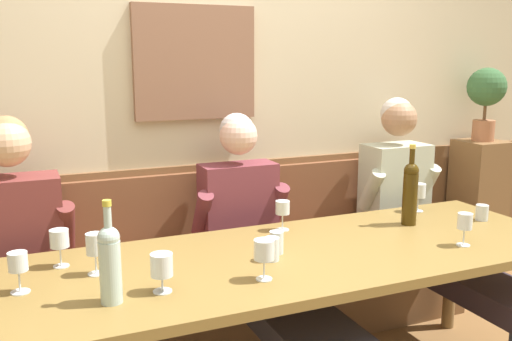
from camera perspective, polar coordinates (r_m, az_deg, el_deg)
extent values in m
cube|color=beige|center=(3.11, -4.10, 8.67)|extent=(6.80, 0.08, 2.80)
cube|color=#855C45|center=(3.01, -6.20, 10.85)|extent=(0.66, 0.04, 0.59)
cube|color=brown|center=(3.23, -3.55, -7.73)|extent=(6.80, 0.03, 0.98)
cube|color=brown|center=(3.14, -2.06, -13.61)|extent=(2.86, 0.42, 0.44)
cube|color=brown|center=(3.04, -2.09, -9.42)|extent=(2.81, 0.39, 0.05)
cube|color=brown|center=(3.14, -3.39, -4.00)|extent=(2.86, 0.04, 0.45)
cube|color=olive|center=(2.38, 3.73, -8.89)|extent=(2.56, 0.86, 0.04)
cylinder|color=brown|center=(3.46, 19.26, -9.53)|extent=(0.07, 0.07, 0.70)
cube|color=brown|center=(2.77, -23.34, -6.08)|extent=(0.41, 0.23, 0.54)
sphere|color=tan|center=(2.67, -24.04, 2.52)|extent=(0.21, 0.21, 0.21)
sphere|color=#A1744B|center=(2.69, -24.09, 3.13)|extent=(0.19, 0.19, 0.19)
cylinder|color=brown|center=(2.72, -18.78, -5.44)|extent=(0.08, 0.20, 0.27)
cube|color=#30303A|center=(2.56, 3.23, -14.30)|extent=(0.33, 1.11, 0.11)
cube|color=brown|center=(2.96, -1.82, -4.24)|extent=(0.40, 0.18, 0.52)
sphere|color=beige|center=(2.87, -1.79, 3.56)|extent=(0.20, 0.20, 0.20)
sphere|color=beige|center=(2.89, -1.98, 4.10)|extent=(0.18, 0.18, 0.18)
cylinder|color=brown|center=(2.85, -5.48, -4.41)|extent=(0.08, 0.20, 0.27)
cylinder|color=brown|center=(3.00, 2.17, -3.57)|extent=(0.08, 0.20, 0.27)
cube|color=#342932|center=(3.10, 20.35, -10.32)|extent=(0.31, 1.10, 0.11)
cube|color=#B4BBA3|center=(3.44, 13.92, -2.01)|extent=(0.37, 0.23, 0.56)
sphere|color=#A67959|center=(3.36, 14.37, 5.15)|extent=(0.21, 0.21, 0.21)
sphere|color=beige|center=(3.38, 14.13, 5.63)|extent=(0.19, 0.19, 0.19)
cylinder|color=#B4BBA3|center=(3.28, 11.67, -1.98)|extent=(0.08, 0.20, 0.27)
cylinder|color=#B4BBA3|center=(3.52, 16.96, -1.34)|extent=(0.08, 0.20, 0.27)
cylinder|color=#3D2B0A|center=(2.84, 15.39, -2.81)|extent=(0.07, 0.07, 0.26)
sphere|color=#3D2B0A|center=(2.81, 15.54, -0.01)|extent=(0.07, 0.07, 0.07)
cylinder|color=#3D2B0A|center=(2.80, 15.60, 1.17)|extent=(0.03, 0.03, 0.10)
cylinder|color=gold|center=(2.79, 15.66, 2.37)|extent=(0.03, 0.03, 0.02)
cylinder|color=#AFC7BE|center=(1.95, -14.60, -9.98)|extent=(0.07, 0.07, 0.21)
sphere|color=#AFC7BE|center=(1.91, -14.78, -6.61)|extent=(0.07, 0.07, 0.07)
cylinder|color=#AFC7BE|center=(1.89, -14.86, -4.94)|extent=(0.03, 0.03, 0.10)
cylinder|color=gold|center=(1.88, -14.96, -3.22)|extent=(0.03, 0.03, 0.02)
cylinder|color=silver|center=(3.13, 16.12, -3.97)|extent=(0.06, 0.06, 0.00)
cylinder|color=silver|center=(3.12, 16.16, -3.28)|extent=(0.01, 0.01, 0.07)
cylinder|color=silver|center=(3.10, 16.23, -1.96)|extent=(0.07, 0.07, 0.07)
cylinder|color=#E0CF83|center=(3.11, 16.21, -2.41)|extent=(0.07, 0.07, 0.02)
cylinder|color=silver|center=(2.11, 0.82, -10.97)|extent=(0.06, 0.06, 0.00)
cylinder|color=silver|center=(2.10, 0.83, -9.98)|extent=(0.01, 0.01, 0.07)
cylinder|color=silver|center=(2.07, 0.83, -8.06)|extent=(0.08, 0.08, 0.07)
cylinder|color=#EED089|center=(2.08, 0.83, -8.77)|extent=(0.07, 0.07, 0.02)
cylinder|color=silver|center=(2.63, 20.34, -7.12)|extent=(0.06, 0.06, 0.00)
cylinder|color=silver|center=(2.62, 20.39, -6.33)|extent=(0.01, 0.01, 0.07)
cylinder|color=silver|center=(2.60, 20.50, -4.84)|extent=(0.06, 0.06, 0.07)
cylinder|color=#E8DB8C|center=(2.61, 20.46, -5.38)|extent=(0.06, 0.06, 0.02)
cylinder|color=silver|center=(2.03, -9.49, -12.03)|extent=(0.07, 0.07, 0.00)
cylinder|color=silver|center=(2.02, -9.52, -11.25)|extent=(0.01, 0.01, 0.06)
cylinder|color=silver|center=(2.00, -9.58, -9.45)|extent=(0.08, 0.08, 0.08)
cylinder|color=#E3DC80|center=(2.01, -9.56, -10.11)|extent=(0.07, 0.07, 0.03)
cylinder|color=silver|center=(2.36, -19.21, -9.17)|extent=(0.06, 0.06, 0.00)
cylinder|color=silver|center=(2.35, -19.27, -8.24)|extent=(0.01, 0.01, 0.08)
cylinder|color=silver|center=(2.32, -19.39, -6.53)|extent=(0.07, 0.07, 0.07)
cylinder|color=#EED57C|center=(2.33, -19.35, -7.18)|extent=(0.06, 0.06, 0.02)
cylinder|color=silver|center=(2.24, -15.93, -10.07)|extent=(0.06, 0.06, 0.00)
cylinder|color=silver|center=(2.23, -15.99, -9.10)|extent=(0.01, 0.01, 0.08)
cylinder|color=silver|center=(2.20, -16.10, -7.18)|extent=(0.07, 0.07, 0.08)
cylinder|color=#F6DD90|center=(2.21, -16.07, -7.78)|extent=(0.06, 0.06, 0.03)
cylinder|color=silver|center=(2.69, 2.70, -6.04)|extent=(0.06, 0.06, 0.00)
cylinder|color=silver|center=(2.67, 2.71, -5.22)|extent=(0.01, 0.01, 0.08)
cylinder|color=silver|center=(2.65, 2.72, -3.78)|extent=(0.07, 0.07, 0.06)
cylinder|color=#EFD98A|center=(2.66, 2.72, -4.26)|extent=(0.06, 0.06, 0.02)
cylinder|color=silver|center=(2.16, -22.85, -11.32)|extent=(0.07, 0.07, 0.00)
cylinder|color=silver|center=(2.15, -22.94, -10.32)|extent=(0.01, 0.01, 0.08)
cylinder|color=silver|center=(2.13, -23.09, -8.52)|extent=(0.07, 0.07, 0.07)
cylinder|color=#E9D889|center=(2.13, -23.04, -9.12)|extent=(0.06, 0.06, 0.02)
cylinder|color=silver|center=(3.06, 22.01, -3.99)|extent=(0.06, 0.06, 0.08)
cylinder|color=silver|center=(2.28, 1.61, -7.99)|extent=(0.06, 0.06, 0.10)
cylinder|color=silver|center=(2.36, 2.10, -7.32)|extent=(0.06, 0.06, 0.09)
cube|color=brown|center=(4.00, 21.52, -4.44)|extent=(0.28, 0.28, 1.02)
cylinder|color=#A66644|center=(3.89, 22.13, 3.80)|extent=(0.14, 0.14, 0.13)
cylinder|color=brown|center=(3.87, 22.27, 5.61)|extent=(0.02, 0.02, 0.11)
sphere|color=#366237|center=(3.86, 22.44, 7.88)|extent=(0.24, 0.24, 0.24)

